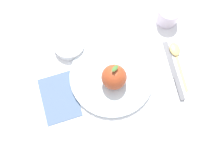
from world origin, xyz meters
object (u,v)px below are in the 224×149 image
(dinner_plate, at_px, (112,76))
(linen_napkin, at_px, (59,97))
(apple, at_px, (114,77))
(side_bowl, at_px, (69,44))
(cup, at_px, (168,14))
(spoon, at_px, (176,54))
(knife, at_px, (175,75))

(dinner_plate, height_order, linen_napkin, dinner_plate)
(dinner_plate, distance_m, apple, 0.05)
(side_bowl, xyz_separation_m, cup, (0.16, -0.30, 0.02))
(side_bowl, height_order, spoon, side_bowl)
(side_bowl, relative_size, knife, 0.52)
(side_bowl, height_order, knife, side_bowl)
(knife, distance_m, spoon, 0.07)
(spoon, distance_m, linen_napkin, 0.40)
(knife, bearing_deg, linen_napkin, 112.49)
(dinner_plate, bearing_deg, knife, -77.75)
(apple, xyz_separation_m, side_bowl, (0.09, 0.17, -0.03))
(linen_napkin, bearing_deg, apple, -62.30)
(cup, height_order, spoon, cup)
(apple, height_order, cup, apple)
(apple, distance_m, spoon, 0.23)
(dinner_plate, relative_size, cup, 3.61)
(cup, bearing_deg, spoon, -158.63)
(side_bowl, distance_m, spoon, 0.35)
(apple, xyz_separation_m, linen_napkin, (-0.08, 0.15, -0.05))
(cup, distance_m, knife, 0.20)
(spoon, bearing_deg, knife, -176.35)
(apple, bearing_deg, dinner_plate, 29.20)
(knife, bearing_deg, apple, 107.80)
(apple, height_order, linen_napkin, apple)
(apple, bearing_deg, knife, -72.20)
(dinner_plate, distance_m, knife, 0.20)
(linen_napkin, bearing_deg, knife, -67.51)
(cup, relative_size, knife, 0.38)
(dinner_plate, bearing_deg, apple, -150.80)
(apple, height_order, spoon, apple)
(dinner_plate, height_order, knife, dinner_plate)
(apple, xyz_separation_m, knife, (0.06, -0.19, -0.05))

